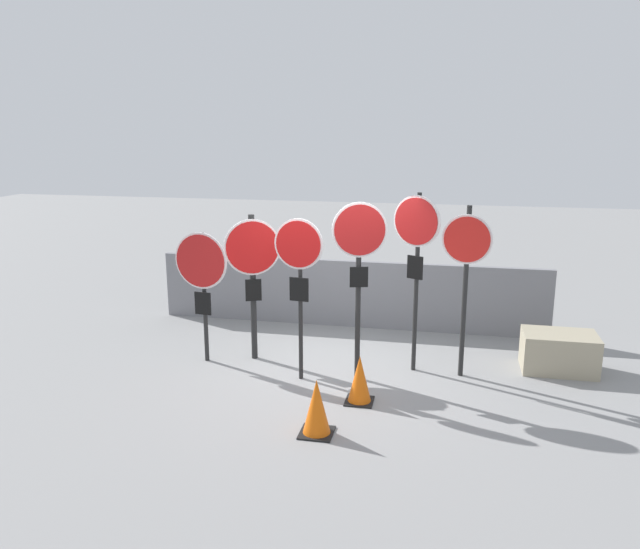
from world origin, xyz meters
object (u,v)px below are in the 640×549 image
(stop_sign_4, at_px, (416,243))
(traffic_cone_1, at_px, (360,379))
(stop_sign_2, at_px, (299,262))
(stop_sign_5, at_px, (466,259))
(traffic_cone_0, at_px, (317,407))
(stop_sign_3, at_px, (359,255))
(storage_crate, at_px, (559,352))
(stop_sign_1, at_px, (253,264))
(stop_sign_0, at_px, (202,270))

(stop_sign_4, bearing_deg, traffic_cone_1, -90.74)
(stop_sign_2, height_order, stop_sign_5, stop_sign_5)
(stop_sign_4, relative_size, traffic_cone_0, 3.86)
(stop_sign_3, height_order, traffic_cone_0, stop_sign_3)
(stop_sign_3, xyz_separation_m, stop_sign_5, (1.40, 0.41, -0.09))
(stop_sign_4, bearing_deg, stop_sign_2, -131.08)
(traffic_cone_0, distance_m, storage_crate, 3.95)
(traffic_cone_1, relative_size, storage_crate, 0.61)
(stop_sign_4, height_order, traffic_cone_1, stop_sign_4)
(stop_sign_4, distance_m, traffic_cone_1, 2.05)
(stop_sign_5, height_order, traffic_cone_0, stop_sign_5)
(stop_sign_3, distance_m, storage_crate, 3.28)
(traffic_cone_0, xyz_separation_m, storage_crate, (3.00, 2.56, -0.05))
(stop_sign_1, distance_m, traffic_cone_1, 2.41)
(stop_sign_1, relative_size, stop_sign_3, 0.89)
(stop_sign_2, xyz_separation_m, traffic_cone_0, (0.55, -1.48, -1.35))
(traffic_cone_1, xyz_separation_m, storage_crate, (2.64, 1.63, -0.03))
(stop_sign_0, height_order, stop_sign_5, stop_sign_5)
(stop_sign_1, xyz_separation_m, stop_sign_3, (1.63, -0.46, 0.29))
(stop_sign_5, bearing_deg, traffic_cone_0, -118.24)
(stop_sign_3, xyz_separation_m, stop_sign_4, (0.72, 0.48, 0.10))
(stop_sign_3, relative_size, stop_sign_5, 1.03)
(stop_sign_3, bearing_deg, stop_sign_2, 176.84)
(stop_sign_3, bearing_deg, stop_sign_4, 18.90)
(stop_sign_0, relative_size, stop_sign_4, 0.77)
(stop_sign_2, bearing_deg, stop_sign_0, 173.21)
(stop_sign_1, height_order, storage_crate, stop_sign_1)
(stop_sign_4, height_order, stop_sign_5, stop_sign_4)
(stop_sign_1, bearing_deg, traffic_cone_1, -56.05)
(stop_sign_0, distance_m, stop_sign_1, 0.74)
(stop_sign_3, bearing_deg, traffic_cone_0, -112.88)
(stop_sign_3, relative_size, storage_crate, 2.42)
(stop_sign_2, height_order, traffic_cone_1, stop_sign_2)
(stop_sign_1, bearing_deg, traffic_cone_0, -78.83)
(stop_sign_0, distance_m, stop_sign_2, 1.61)
(stop_sign_1, height_order, stop_sign_3, stop_sign_3)
(stop_sign_3, height_order, stop_sign_5, stop_sign_3)
(stop_sign_0, bearing_deg, storage_crate, 15.30)
(stop_sign_4, distance_m, stop_sign_5, 0.71)
(stop_sign_0, distance_m, stop_sign_5, 3.73)
(stop_sign_4, height_order, traffic_cone_0, stop_sign_4)
(stop_sign_3, distance_m, stop_sign_4, 0.87)
(stop_sign_0, xyz_separation_m, traffic_cone_0, (2.10, -1.85, -1.07))
(stop_sign_2, bearing_deg, stop_sign_5, 21.54)
(stop_sign_0, distance_m, stop_sign_4, 3.09)
(traffic_cone_0, relative_size, storage_crate, 0.65)
(stop_sign_1, xyz_separation_m, stop_sign_2, (0.85, -0.62, 0.20))
(stop_sign_4, bearing_deg, stop_sign_1, -153.81)
(stop_sign_0, distance_m, storage_crate, 5.27)
(stop_sign_3, bearing_deg, traffic_cone_1, -94.43)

